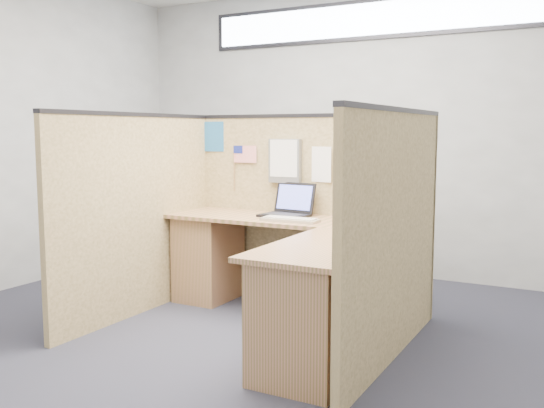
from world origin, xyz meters
The scene contains 14 objects.
floor centered at (0.00, 0.00, 0.00)m, with size 5.00×5.00×0.00m, color #21222F.
wall_back centered at (0.00, 2.25, 1.40)m, with size 5.00×5.00×0.00m, color #959899.
clerestory_window centered at (0.00, 2.23, 2.45)m, with size 3.30×0.04×0.38m.
cubicle_partitions centered at (0.00, 0.43, 0.77)m, with size 2.06×1.83×1.53m.
l_desk centered at (0.18, 0.29, 0.39)m, with size 1.95×1.75×0.73m.
laptop centered at (-0.07, 0.79, 0.79)m, with size 0.37×0.36×0.25m.
keyboard centered at (0.08, 0.53, 0.74)m, with size 0.44×0.16×0.03m.
mouse centered at (0.65, 0.54, 0.75)m, with size 0.10×0.06×0.04m, color silver.
hand_forearm centered at (0.66, 0.42, 0.76)m, with size 0.10×0.34×0.07m.
blue_poster centered at (-0.88, 0.97, 1.35)m, with size 0.19×0.00×0.26m, color #205E95.
american_flag centered at (-0.59, 0.96, 1.18)m, with size 0.22×0.01×0.38m.
file_holder centered at (-0.18, 0.94, 1.15)m, with size 0.28×0.05×0.35m.
paper_left centered at (0.11, 0.97, 1.13)m, with size 0.22×0.00×0.28m, color white.
paper_right centered at (0.59, 0.97, 1.08)m, with size 0.23×0.00×0.30m, color white.
Camera 1 is at (2.07, -3.41, 1.39)m, focal length 40.00 mm.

